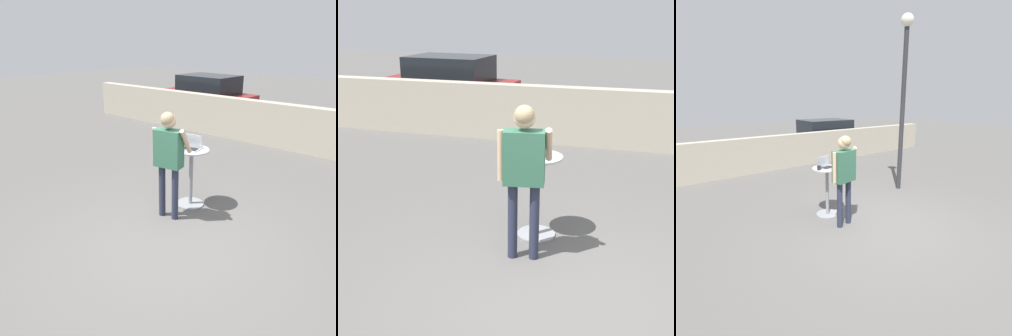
# 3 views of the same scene
# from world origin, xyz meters

# --- Properties ---
(ground_plane) EXTENTS (50.00, 50.00, 0.00)m
(ground_plane) POSITION_xyz_m (0.00, 0.00, 0.00)
(ground_plane) COLOR #5B5956
(pavement_kerb) EXTENTS (16.09, 0.35, 1.21)m
(pavement_kerb) POSITION_xyz_m (0.00, 5.55, 0.60)
(pavement_kerb) COLOR #B2A893
(pavement_kerb) RESTS_ON ground_plane
(cafe_table) EXTENTS (0.61, 0.61, 1.05)m
(cafe_table) POSITION_xyz_m (-0.55, 1.20, 0.61)
(cafe_table) COLOR gray
(cafe_table) RESTS_ON ground_plane
(laptop) EXTENTS (0.34, 0.31, 0.23)m
(laptop) POSITION_xyz_m (-0.55, 1.21, 1.11)
(laptop) COLOR #B7BABF
(laptop) RESTS_ON cafe_table
(coffee_mug) EXTENTS (0.11, 0.08, 0.09)m
(coffee_mug) POSITION_xyz_m (-0.77, 1.15, 1.10)
(coffee_mug) COLOR #232328
(coffee_mug) RESTS_ON cafe_table
(standing_person) EXTENTS (0.59, 0.44, 1.79)m
(standing_person) POSITION_xyz_m (-0.56, 0.60, 1.16)
(standing_person) COLOR #282D42
(standing_person) RESTS_ON ground_plane
(parked_car_near_street) EXTENTS (3.92, 2.02, 1.56)m
(parked_car_near_street) POSITION_xyz_m (-4.61, 7.62, 0.79)
(parked_car_near_street) COLOR maroon
(parked_car_near_street) RESTS_ON ground_plane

